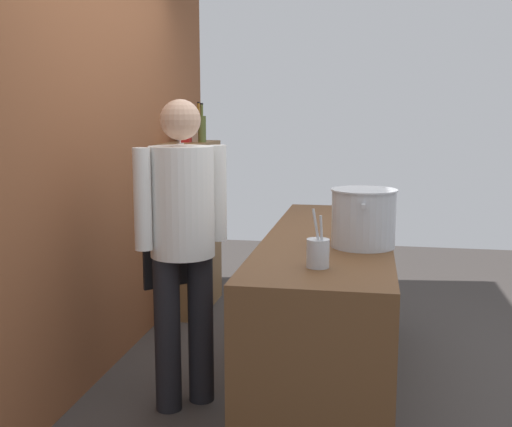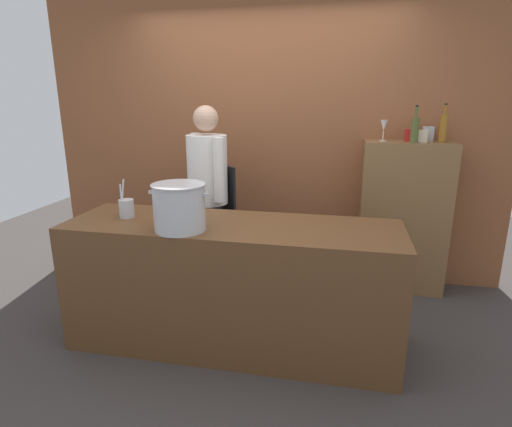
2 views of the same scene
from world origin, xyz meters
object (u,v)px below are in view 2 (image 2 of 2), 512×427
(spice_tin_red, at_px, (410,135))
(utensil_crock, at_px, (126,208))
(stockpot_large, at_px, (179,207))
(wine_glass_tall, at_px, (384,126))
(chef, at_px, (208,189))
(spice_tin_silver, at_px, (428,134))
(spice_tin_cream, at_px, (422,136))
(wine_bottle_olive, at_px, (415,129))
(wine_bottle_amber, at_px, (443,128))

(spice_tin_red, bearing_deg, utensil_crock, -148.98)
(stockpot_large, height_order, wine_glass_tall, wine_glass_tall)
(stockpot_large, height_order, utensil_crock, stockpot_large)
(wine_glass_tall, bearing_deg, chef, -162.78)
(spice_tin_silver, bearing_deg, spice_tin_cream, -121.05)
(stockpot_large, relative_size, spice_tin_cream, 3.95)
(spice_tin_silver, bearing_deg, chef, -163.82)
(chef, bearing_deg, wine_glass_tall, -116.20)
(wine_bottle_olive, distance_m, spice_tin_red, 0.14)
(wine_glass_tall, distance_m, spice_tin_silver, 0.39)
(utensil_crock, distance_m, wine_bottle_amber, 2.62)
(utensil_crock, bearing_deg, spice_tin_silver, 30.35)
(wine_glass_tall, height_order, spice_tin_cream, wine_glass_tall)
(spice_tin_silver, relative_size, spice_tin_red, 1.19)
(wine_glass_tall, relative_size, spice_tin_red, 1.74)
(chef, relative_size, wine_glass_tall, 9.23)
(wine_bottle_amber, xyz_separation_m, spice_tin_silver, (-0.10, 0.10, -0.06))
(stockpot_large, xyz_separation_m, spice_tin_red, (1.55, 1.41, 0.36))
(chef, distance_m, spice_tin_cream, 1.87)
(spice_tin_silver, bearing_deg, wine_bottle_olive, -126.31)
(utensil_crock, relative_size, wine_bottle_amber, 0.86)
(spice_tin_silver, distance_m, spice_tin_red, 0.16)
(wine_bottle_amber, height_order, spice_tin_cream, wine_bottle_amber)
(wine_bottle_amber, relative_size, spice_tin_silver, 2.58)
(chef, xyz_separation_m, wine_glass_tall, (1.45, 0.45, 0.52))
(utensil_crock, xyz_separation_m, wine_bottle_olive, (2.05, 1.09, 0.50))
(utensil_crock, bearing_deg, wine_bottle_olive, 28.08)
(spice_tin_red, bearing_deg, wine_bottle_amber, -8.45)
(utensil_crock, distance_m, spice_tin_red, 2.41)
(wine_bottle_amber, height_order, wine_bottle_olive, wine_bottle_amber)
(chef, relative_size, spice_tin_red, 16.09)
(wine_bottle_olive, height_order, spice_tin_cream, wine_bottle_olive)
(wine_bottle_olive, relative_size, spice_tin_cream, 3.01)
(wine_glass_tall, bearing_deg, utensil_crock, -146.47)
(chef, distance_m, wine_bottle_olive, 1.79)
(stockpot_large, bearing_deg, spice_tin_red, 42.33)
(stockpot_large, height_order, wine_bottle_amber, wine_bottle_amber)
(stockpot_large, distance_m, utensil_crock, 0.52)
(wine_bottle_olive, xyz_separation_m, spice_tin_silver, (0.14, 0.19, -0.05))
(chef, bearing_deg, wine_bottle_amber, -120.72)
(chef, bearing_deg, utensil_crock, 110.75)
(wine_bottle_amber, bearing_deg, wine_glass_tall, 178.20)
(stockpot_large, distance_m, wine_bottle_olive, 2.07)
(spice_tin_silver, relative_size, spice_tin_cream, 1.21)
(stockpot_large, xyz_separation_m, spice_tin_cream, (1.64, 1.37, 0.35))
(spice_tin_cream, bearing_deg, wine_glass_tall, 176.35)
(chef, distance_m, utensil_crock, 0.83)
(chef, height_order, wine_bottle_olive, same)
(spice_tin_silver, xyz_separation_m, spice_tin_red, (-0.15, -0.06, -0.01))
(chef, relative_size, spice_tin_cream, 16.33)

